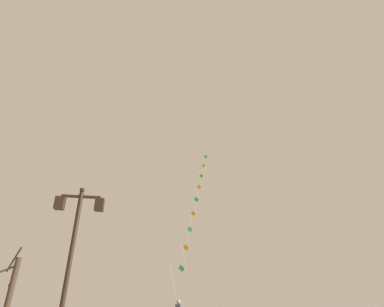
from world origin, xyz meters
TOP-DOWN VIEW (x-y plane):
  - twin_lantern_lamp_post at (-3.42, 8.44)m, footprint 1.52×0.28m
  - kite_train at (2.62, 21.90)m, footprint 4.38×9.06m
  - bare_tree at (-7.32, 15.08)m, footprint 1.49×1.10m

SIDE VIEW (x-z plane):
  - bare_tree at x=-7.32m, z-range -0.13..3.94m
  - twin_lantern_lamp_post at x=-3.42m, z-range 0.96..5.97m
  - kite_train at x=2.62m, z-range 0.68..16.07m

